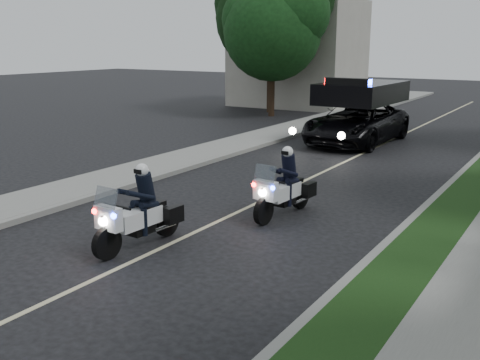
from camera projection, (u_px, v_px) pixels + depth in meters
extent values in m
plane|color=black|center=(179.00, 240.00, 12.52)|extent=(120.00, 120.00, 0.00)
cube|color=gray|center=(463.00, 173.00, 18.61)|extent=(0.20, 60.00, 0.15)
cube|color=gray|center=(252.00, 148.00, 22.84)|extent=(0.20, 60.00, 0.15)
cube|color=gray|center=(229.00, 146.00, 23.40)|extent=(2.00, 60.00, 0.16)
cube|color=#A8A396|center=(298.00, 54.00, 38.22)|extent=(8.00, 6.00, 7.00)
cube|color=#BFB78C|center=(346.00, 161.00, 20.74)|extent=(0.12, 50.00, 0.01)
imported|color=black|center=(356.00, 143.00, 24.53)|extent=(3.13, 6.40, 3.07)
imported|color=black|center=(369.00, 122.00, 30.93)|extent=(0.68, 1.77, 0.91)
imported|color=black|center=(369.00, 122.00, 30.93)|extent=(0.70, 0.49, 1.85)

